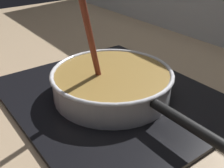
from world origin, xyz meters
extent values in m
cube|color=#9E8466|center=(0.00, 0.00, -0.02)|extent=(2.40, 1.60, 0.04)
cube|color=black|center=(-0.02, 0.22, 0.01)|extent=(0.56, 0.48, 0.01)
torus|color=#592D0C|center=(-0.02, 0.22, 0.02)|extent=(0.18, 0.18, 0.01)
cylinder|color=#262628|center=(-0.19, 0.22, 0.01)|extent=(0.16, 0.16, 0.01)
cylinder|color=silver|center=(-0.02, 0.22, 0.04)|extent=(0.30, 0.30, 0.06)
cylinder|color=olive|center=(-0.02, 0.22, 0.05)|extent=(0.29, 0.29, 0.06)
torus|color=silver|center=(-0.02, 0.22, 0.08)|extent=(0.31, 0.31, 0.01)
cylinder|color=black|center=(0.22, 0.22, 0.06)|extent=(0.18, 0.02, 0.02)
cylinder|color=#EDD88C|center=(-0.01, 0.22, 0.07)|extent=(0.03, 0.03, 0.01)
cylinder|color=#EDD88C|center=(-0.05, 0.26, 0.07)|extent=(0.03, 0.03, 0.01)
cylinder|color=#EDD88C|center=(-0.10, 0.13, 0.07)|extent=(0.03, 0.03, 0.01)
cylinder|color=beige|center=(-0.07, 0.31, 0.07)|extent=(0.03, 0.03, 0.01)
cylinder|color=#EDD88C|center=(-0.03, 0.15, 0.07)|extent=(0.03, 0.03, 0.01)
cylinder|color=maroon|center=(-0.01, 0.16, 0.19)|extent=(0.06, 0.09, 0.26)
cube|color=brown|center=(-0.04, 0.19, 0.06)|extent=(0.05, 0.05, 0.01)
camera|label=1|loc=(0.48, -0.15, 0.38)|focal=44.29mm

